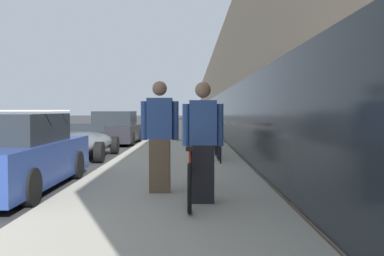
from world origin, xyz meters
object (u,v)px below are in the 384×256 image
(tandem_bicycle, at_px, (191,174))
(bike_rack_hoop, at_px, (221,143))
(parked_sedan_far, at_px, (116,129))
(person_bystander, at_px, (161,137))
(cruiser_bike_nearest, at_px, (218,143))
(parked_sedan_curbside, at_px, (16,155))
(person_rider, at_px, (204,142))
(cruiser_bike_middle, at_px, (211,139))
(vintage_roadster_curbside, at_px, (83,143))

(tandem_bicycle, xyz_separation_m, bike_rack_hoop, (0.76, 4.46, 0.15))
(tandem_bicycle, height_order, parked_sedan_far, parked_sedan_far)
(person_bystander, xyz_separation_m, parked_sedan_far, (-2.84, 11.67, -0.40))
(person_bystander, distance_m, cruiser_bike_nearest, 5.33)
(bike_rack_hoop, height_order, cruiser_bike_nearest, cruiser_bike_nearest)
(parked_sedan_curbside, bearing_deg, tandem_bicycle, -21.39)
(person_rider, xyz_separation_m, bike_rack_hoop, (0.56, 4.83, -0.37))
(person_rider, bearing_deg, person_bystander, 130.98)
(tandem_bicycle, xyz_separation_m, parked_sedan_curbside, (-3.25, 1.27, 0.16))
(cruiser_bike_nearest, xyz_separation_m, cruiser_bike_middle, (-0.12, 2.17, -0.02))
(cruiser_bike_middle, bearing_deg, cruiser_bike_nearest, -86.94)
(parked_sedan_curbside, distance_m, vintage_roadster_curbside, 5.30)
(vintage_roadster_curbside, bearing_deg, bike_rack_hoop, -27.24)
(tandem_bicycle, distance_m, cruiser_bike_nearest, 5.63)
(person_rider, relative_size, cruiser_bike_middle, 1.01)
(person_bystander, bearing_deg, bike_rack_hoop, 72.72)
(cruiser_bike_nearest, xyz_separation_m, vintage_roadster_curbside, (-4.10, 1.00, -0.08))
(parked_sedan_curbside, xyz_separation_m, vintage_roadster_curbside, (-0.10, 5.30, -0.19))
(cruiser_bike_middle, bearing_deg, person_bystander, -98.77)
(tandem_bicycle, bearing_deg, cruiser_bike_nearest, 82.36)
(parked_sedan_curbside, relative_size, parked_sedan_far, 1.11)
(cruiser_bike_nearest, bearing_deg, bike_rack_hoop, -89.65)
(person_bystander, relative_size, parked_sedan_curbside, 0.41)
(person_bystander, bearing_deg, person_rider, -49.02)
(person_bystander, distance_m, bike_rack_hoop, 4.24)
(cruiser_bike_nearest, height_order, cruiser_bike_middle, cruiser_bike_nearest)
(parked_sedan_far, bearing_deg, person_bystander, -76.31)
(cruiser_bike_nearest, relative_size, parked_sedan_curbside, 0.39)
(vintage_roadster_curbside, bearing_deg, cruiser_bike_middle, 16.48)
(cruiser_bike_nearest, relative_size, cruiser_bike_middle, 1.00)
(cruiser_bike_nearest, relative_size, vintage_roadster_curbside, 0.42)
(cruiser_bike_middle, bearing_deg, bike_rack_hoop, -87.86)
(tandem_bicycle, bearing_deg, parked_sedan_curbside, 158.61)
(parked_sedan_curbside, relative_size, vintage_roadster_curbside, 1.07)
(bike_rack_hoop, distance_m, parked_sedan_curbside, 5.12)
(parked_sedan_curbside, xyz_separation_m, parked_sedan_far, (-0.09, 10.83, -0.00))
(person_rider, height_order, person_bystander, person_bystander)
(person_rider, height_order, cruiser_bike_nearest, person_rider)
(cruiser_bike_middle, distance_m, parked_sedan_far, 5.89)
(person_rider, height_order, bike_rack_hoop, person_rider)
(person_bystander, xyz_separation_m, vintage_roadster_curbside, (-2.86, 6.15, -0.59))
(bike_rack_hoop, relative_size, parked_sedan_far, 0.21)
(person_bystander, height_order, cruiser_bike_middle, person_bystander)
(person_rider, xyz_separation_m, person_bystander, (-0.69, 0.80, 0.03))
(tandem_bicycle, xyz_separation_m, cruiser_bike_nearest, (0.75, 5.58, 0.04))
(tandem_bicycle, distance_m, vintage_roadster_curbside, 7.38)
(tandem_bicycle, xyz_separation_m, person_rider, (0.19, -0.37, 0.52))
(bike_rack_hoop, bearing_deg, tandem_bicycle, -99.61)
(bike_rack_hoop, distance_m, vintage_roadster_curbside, 4.63)
(person_bystander, height_order, parked_sedan_curbside, person_bystander)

